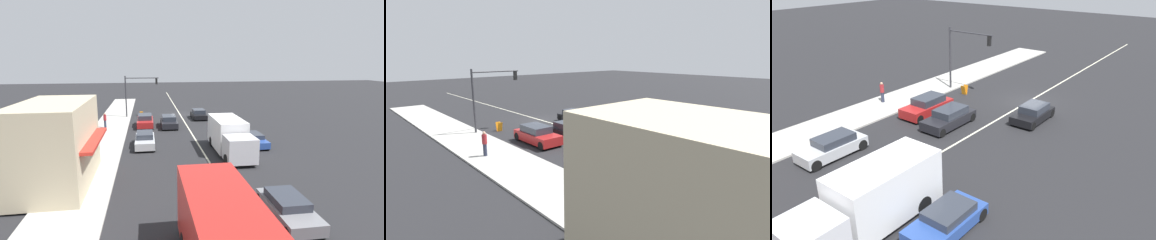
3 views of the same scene
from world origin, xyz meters
The scene contains 13 objects.
ground_plane centered at (0.00, 18.00, 0.00)m, with size 160.00×160.00×0.00m, color #232326.
sidewalk_right centered at (9.00, 18.50, 0.06)m, with size 4.00×73.00×0.12m, color #B2AFA8.
lane_marking_center centered at (0.00, 0.00, 0.00)m, with size 0.16×60.00×0.01m, color beige.
building_corner_store centered at (10.39, 23.73, 2.74)m, with size 4.71×7.56×5.25m.
traffic_signal_main centered at (6.12, 1.16, 3.90)m, with size 4.59×0.34×5.60m.
pedestrian centered at (9.60, 7.70, 1.03)m, with size 0.34×0.34×1.73m.
warning_aframe_sign centered at (5.53, 1.70, 0.43)m, with size 0.45×0.53×0.84m.
delivery_truck centered at (-2.20, 18.76, 1.47)m, with size 2.44×7.50×2.87m.
coupe_blue centered at (-5.00, 16.92, 0.56)m, with size 1.87×3.93×1.14m.
suv_black centered at (-2.20, 3.42, 0.60)m, with size 1.85×3.88×1.25m.
hatchback_red centered at (5.00, 7.20, 0.68)m, with size 1.87×4.34×1.43m.
sedan_dark centered at (2.20, 7.93, 0.64)m, with size 1.86×4.29×1.35m.
sedan_silver centered at (5.00, 15.78, 0.64)m, with size 1.76×4.18×1.31m.
Camera 2 is at (17.69, 26.66, 6.99)m, focal length 28.00 mm.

